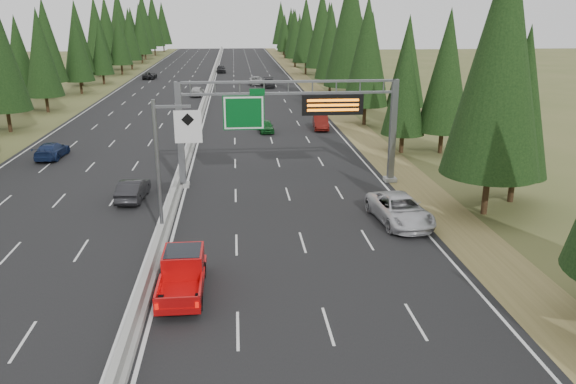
{
  "coord_description": "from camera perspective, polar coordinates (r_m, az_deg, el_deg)",
  "views": [
    {
      "loc": [
        4.42,
        -5.81,
        12.5
      ],
      "look_at": [
        6.84,
        20.0,
        4.23
      ],
      "focal_mm": 35.0,
      "sensor_mm": 36.0,
      "label": 1
    }
  ],
  "objects": [
    {
      "name": "car_ahead_green",
      "position": [
        61.77,
        -2.25,
        6.7
      ],
      "size": [
        1.7,
        3.87,
        1.3
      ],
      "primitive_type": "imported",
      "rotation": [
        0.0,
        0.0,
        0.05
      ],
      "color": "#12521D",
      "rests_on": "road"
    },
    {
      "name": "silver_minivan",
      "position": [
        35.38,
        11.29,
        -1.76
      ],
      "size": [
        3.36,
        6.28,
        1.68
      ],
      "primitive_type": "imported",
      "rotation": [
        0.0,
        0.0,
        0.1
      ],
      "color": "silver",
      "rests_on": "road"
    },
    {
      "name": "car_ahead_far",
      "position": [
        126.69,
        -6.82,
        12.32
      ],
      "size": [
        2.13,
        4.83,
        1.62
      ],
      "primitive_type": "imported",
      "rotation": [
        0.0,
        0.0,
        0.05
      ],
      "color": "black",
      "rests_on": "road"
    },
    {
      "name": "car_ahead_white",
      "position": [
        104.17,
        -3.28,
        11.22
      ],
      "size": [
        2.48,
        5.22,
        1.44
      ],
      "primitive_type": "imported",
      "rotation": [
        0.0,
        0.0,
        -0.02
      ],
      "color": "silver",
      "rests_on": "road"
    },
    {
      "name": "median_barrier",
      "position": [
        86.77,
        -8.34,
        9.51
      ],
      "size": [
        0.7,
        260.0,
        0.85
      ],
      "color": "gray",
      "rests_on": "road"
    },
    {
      "name": "road",
      "position": [
        86.82,
        -8.33,
        9.26
      ],
      "size": [
        32.0,
        260.0,
        0.08
      ],
      "primitive_type": "cube",
      "color": "black",
      "rests_on": "ground"
    },
    {
      "name": "tree_row_left",
      "position": [
        90.58,
        -22.97,
        14.17
      ],
      "size": [
        11.65,
        243.3,
        18.91
      ],
      "color": "black",
      "rests_on": "ground"
    },
    {
      "name": "shoulder_left",
      "position": [
        89.51,
        -19.91,
        8.65
      ],
      "size": [
        3.6,
        260.0,
        0.06
      ],
      "primitive_type": "cube",
      "color": "#4D5728",
      "rests_on": "ground"
    },
    {
      "name": "car_onc_blue",
      "position": [
        54.66,
        -22.87,
        3.93
      ],
      "size": [
        2.16,
        4.98,
        1.43
      ],
      "primitive_type": "imported",
      "rotation": [
        0.0,
        0.0,
        3.11
      ],
      "color": "#16254E",
      "rests_on": "road"
    },
    {
      "name": "red_pickup",
      "position": [
        26.94,
        -10.62,
        -7.74
      ],
      "size": [
        1.95,
        5.47,
        1.78
      ],
      "color": "black",
      "rests_on": "road"
    },
    {
      "name": "hov_sign_pole",
      "position": [
        31.98,
        -12.1,
        3.23
      ],
      "size": [
        2.8,
        0.5,
        8.0
      ],
      "color": "slate",
      "rests_on": "road"
    },
    {
      "name": "sign_gantry",
      "position": [
        41.58,
        0.94,
        7.68
      ],
      "size": [
        16.75,
        0.98,
        7.8
      ],
      "color": "slate",
      "rests_on": "road"
    },
    {
      "name": "car_onc_white",
      "position": [
        90.59,
        -9.21,
        10.09
      ],
      "size": [
        2.23,
        4.69,
        1.55
      ],
      "primitive_type": "imported",
      "rotation": [
        0.0,
        0.0,
        3.05
      ],
      "color": "#B2B2B2",
      "rests_on": "road"
    },
    {
      "name": "shoulder_right",
      "position": [
        87.74,
        3.51,
        9.49
      ],
      "size": [
        3.6,
        260.0,
        0.06
      ],
      "primitive_type": "cube",
      "color": "olive",
      "rests_on": "ground"
    },
    {
      "name": "car_onc_near",
      "position": [
        40.47,
        -15.47,
        0.26
      ],
      "size": [
        1.85,
        4.57,
        1.47
      ],
      "primitive_type": "imported",
      "rotation": [
        0.0,
        0.0,
        3.08
      ],
      "color": "black",
      "rests_on": "road"
    },
    {
      "name": "car_ahead_dkgrey",
      "position": [
        100.33,
        -1.97,
        11.01
      ],
      "size": [
        2.34,
        5.27,
        1.5
      ],
      "primitive_type": "imported",
      "rotation": [
        0.0,
        0.0,
        -0.05
      ],
      "color": "black",
      "rests_on": "road"
    },
    {
      "name": "tree_row_right",
      "position": [
        72.73,
        8.76,
        14.54
      ],
      "size": [
        11.39,
        240.64,
        18.89
      ],
      "color": "black",
      "rests_on": "ground"
    },
    {
      "name": "car_onc_far",
      "position": [
        116.84,
        -13.87,
        11.43
      ],
      "size": [
        2.46,
        5.01,
        1.37
      ],
      "primitive_type": "imported",
      "rotation": [
        0.0,
        0.0,
        3.1
      ],
      "color": "black",
      "rests_on": "road"
    },
    {
      "name": "car_ahead_dkred",
      "position": [
        63.36,
        3.35,
        7.05
      ],
      "size": [
        1.92,
        4.65,
        1.5
      ],
      "primitive_type": "imported",
      "rotation": [
        0.0,
        0.0,
        -0.07
      ],
      "color": "#54100C",
      "rests_on": "road"
    }
  ]
}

